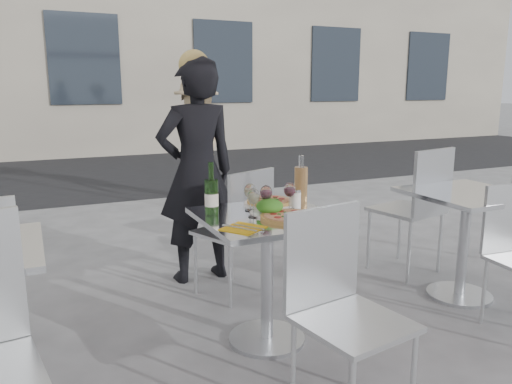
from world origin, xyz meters
name	(u,v)px	position (x,y,z in m)	size (l,w,h in m)	color
ground	(267,340)	(0.00, 0.00, 0.00)	(80.00, 80.00, 0.00)	slate
street_asphalt	(105,172)	(0.00, 6.50, 0.00)	(24.00, 5.00, 0.00)	black
main_table	(267,251)	(0.00, 0.00, 0.54)	(0.72, 0.72, 0.75)	#B7BABF
side_table_right	(465,222)	(1.50, 0.00, 0.54)	(0.72, 0.72, 0.75)	#B7BABF
chair_far	(240,223)	(0.10, 0.63, 0.54)	(0.54, 0.55, 0.90)	silver
chair_near	(339,296)	(0.01, -0.70, 0.55)	(0.49, 0.50, 0.92)	silver
side_chair_rfar	(418,201)	(1.50, 0.47, 0.59)	(0.54, 0.55, 1.00)	silver
woman_diner	(197,172)	(-0.05, 1.10, 0.82)	(0.60, 0.39, 1.65)	black
pedestrian_b	(198,140)	(0.80, 3.69, 0.79)	(1.02, 0.58, 1.57)	tan
pizza_near	(289,217)	(0.07, -0.12, 0.76)	(0.31, 0.31, 0.02)	tan
pizza_far	(270,202)	(0.12, 0.22, 0.77)	(0.31, 0.31, 0.03)	white
salad_plate	(270,208)	(0.02, 0.01, 0.79)	(0.22, 0.22, 0.09)	white
wine_bottle	(212,195)	(-0.28, 0.11, 0.86)	(0.07, 0.08, 0.29)	#295520
carafe	(301,184)	(0.31, 0.18, 0.87)	(0.08, 0.08, 0.29)	tan
sugar_shaker	(295,199)	(0.22, 0.09, 0.80)	(0.06, 0.06, 0.11)	white
wineglass_white_a	(254,197)	(-0.09, -0.01, 0.86)	(0.07, 0.07, 0.16)	white
wineglass_white_b	(250,192)	(-0.05, 0.13, 0.86)	(0.07, 0.07, 0.16)	white
wineglass_red_a	(266,194)	(0.01, 0.05, 0.86)	(0.07, 0.07, 0.16)	white
wineglass_red_b	(290,191)	(0.17, 0.07, 0.86)	(0.07, 0.07, 0.16)	white
napkin_left	(243,228)	(-0.23, -0.19, 0.75)	(0.25, 0.25, 0.01)	yellow
napkin_right	(332,219)	(0.27, -0.23, 0.75)	(0.23, 0.23, 0.01)	yellow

